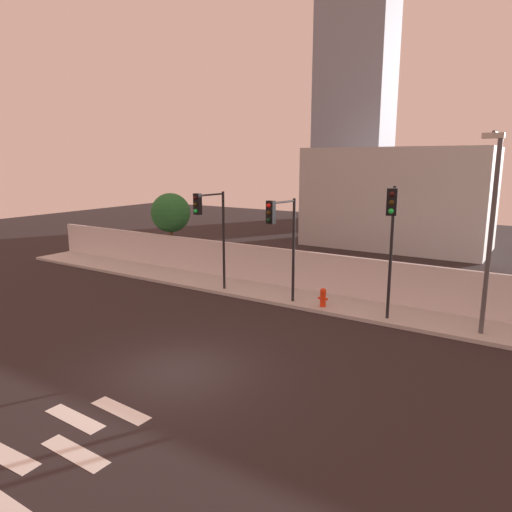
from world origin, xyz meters
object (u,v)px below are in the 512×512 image
roadside_tree_leftmost (171,213)px  traffic_light_right (281,228)px  street_lamp_curbside (491,220)px  traffic_light_left (210,220)px  fire_hydrant (323,297)px  traffic_light_center (391,226)px

roadside_tree_leftmost → traffic_light_right: bearing=-21.4°
street_lamp_curbside → traffic_light_right: bearing=-173.8°
traffic_light_left → fire_hydrant: bearing=9.6°
traffic_light_center → traffic_light_right: bearing=-179.8°
traffic_light_right → roadside_tree_leftmost: size_ratio=1.04×
traffic_light_center → fire_hydrant: size_ratio=6.42×
traffic_light_center → fire_hydrant: 4.41m
traffic_light_left → fire_hydrant: (5.14, 0.87, -2.92)m
street_lamp_curbside → fire_hydrant: 6.90m
street_lamp_curbside → roadside_tree_leftmost: bearing=170.3°
traffic_light_left → traffic_light_center: size_ratio=0.90×
traffic_light_center → street_lamp_curbside: bearing=14.5°
traffic_light_left → traffic_light_center: (8.02, 0.07, 0.32)m
traffic_light_right → street_lamp_curbside: bearing=6.2°
roadside_tree_leftmost → traffic_light_center: bearing=-14.8°
traffic_light_center → street_lamp_curbside: size_ratio=0.74×
traffic_light_center → roadside_tree_leftmost: size_ratio=1.19×
fire_hydrant → roadside_tree_leftmost: 11.58m
traffic_light_center → roadside_tree_leftmost: bearing=165.2°
traffic_light_right → fire_hydrant: (1.54, 0.82, -2.81)m
fire_hydrant → traffic_light_right: bearing=-152.1°
roadside_tree_leftmost → traffic_light_left: bearing=-32.7°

